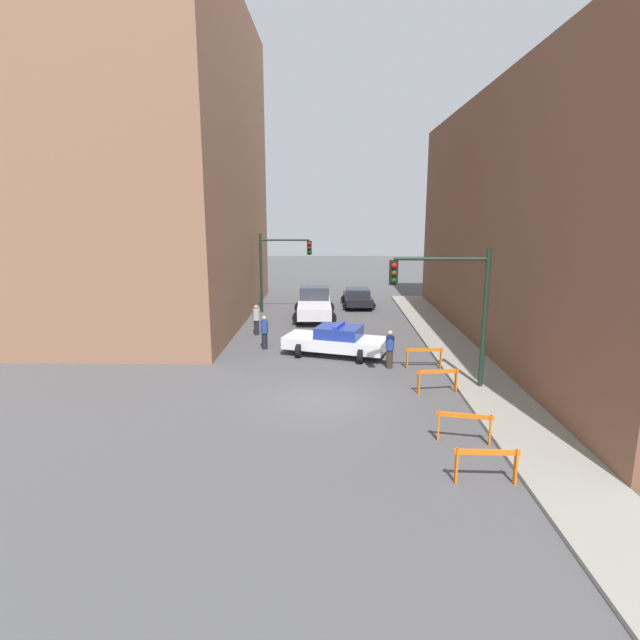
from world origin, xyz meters
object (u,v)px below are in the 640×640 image
traffic_light_near (454,297)px  pedestrian_crossing (264,332)px  police_car (336,340)px  barrier_front (486,460)px  traffic_light_far (277,262)px  parked_car_near (358,297)px  barrier_mid (464,423)px  pedestrian_sidewalk (390,349)px  barrier_corner (424,355)px  pedestrian_corner (256,319)px  barrier_back (438,377)px  white_truck (314,304)px

traffic_light_near → pedestrian_crossing: size_ratio=3.13×
police_car → barrier_front: size_ratio=3.15×
traffic_light_far → parked_car_near: size_ratio=1.20×
police_car → barrier_mid: bearing=-140.7°
traffic_light_near → parked_car_near: bearing=98.8°
traffic_light_near → pedestrian_sidewalk: (-1.97, 2.53, -2.67)m
barrier_corner → pedestrian_crossing: bearing=157.7°
traffic_light_far → pedestrian_corner: traffic_light_far is taller
police_car → pedestrian_sidewalk: pedestrian_sidewalk is taller
traffic_light_near → pedestrian_corner: bearing=135.8°
traffic_light_near → police_car: traffic_light_near is taller
traffic_light_near → barrier_back: bearing=-138.5°
parked_car_near → barrier_back: parked_car_near is taller
traffic_light_far → barrier_back: (7.48, -15.12, -2.78)m
pedestrian_sidewalk → barrier_mid: bearing=113.7°
traffic_light_far → barrier_front: traffic_light_far is taller
parked_car_near → traffic_light_far: bearing=-159.8°
pedestrian_sidewalk → barrier_back: 3.34m
barrier_mid → barrier_front: bearing=-91.2°
pedestrian_sidewalk → barrier_mid: pedestrian_sidewalk is taller
police_car → white_truck: size_ratio=0.92×
pedestrian_crossing → barrier_front: (7.07, -12.24, -0.24)m
barrier_mid → barrier_back: same height
police_car → pedestrian_sidewalk: (2.29, -1.89, 0.14)m
pedestrian_corner → white_truck: bearing=-27.7°
traffic_light_near → barrier_front: size_ratio=3.25×
traffic_light_near → barrier_corner: bearing=101.6°
parked_car_near → police_car: bearing=-99.1°
pedestrian_crossing → parked_car_near: bearing=-43.5°
white_truck → pedestrian_sidewalk: white_truck is taller
pedestrian_crossing → barrier_front: size_ratio=1.04×
traffic_light_near → parked_car_near: 17.23m
white_truck → pedestrian_corner: bearing=-125.8°
police_car → barrier_mid: 9.69m
parked_car_near → pedestrian_crossing: pedestrian_crossing is taller
traffic_light_near → parked_car_near: (-2.61, 16.79, -2.86)m
traffic_light_near → barrier_corner: 3.86m
traffic_light_far → white_truck: bearing=-36.0°
parked_car_near → pedestrian_corner: bearing=-126.7°
pedestrian_crossing → barrier_mid: pedestrian_crossing is taller
barrier_mid → barrier_back: size_ratio=0.99×
parked_car_near → barrier_back: (2.06, -17.28, -0.06)m
barrier_mid → pedestrian_sidewalk: bearing=100.8°
pedestrian_crossing → barrier_front: 14.13m
pedestrian_crossing → barrier_corner: bearing=-131.4°
barrier_front → barrier_mid: size_ratio=1.01×
traffic_light_far → barrier_corner: (7.52, -12.15, -2.78)m
pedestrian_sidewalk → pedestrian_crossing: bearing=-13.9°
police_car → barrier_corner: police_car is taller
barrier_mid → white_truck: bearing=105.8°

